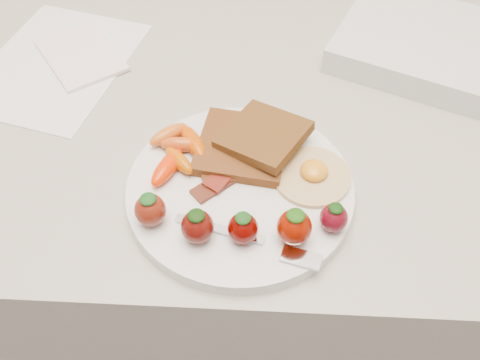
{
  "coord_description": "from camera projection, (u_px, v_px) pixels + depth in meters",
  "views": [
    {
      "loc": [
        0.05,
        1.15,
        1.41
      ],
      "look_at": [
        0.03,
        1.55,
        0.93
      ],
      "focal_mm": 40.0,
      "sensor_mm": 36.0,
      "label": 1
    }
  ],
  "objects": [
    {
      "name": "counter",
      "position": [
        229.0,
        271.0,
        1.09
      ],
      "size": [
        2.0,
        0.6,
        0.9
      ],
      "primitive_type": "cube",
      "color": "gray",
      "rests_on": "ground"
    },
    {
      "name": "toast_upper",
      "position": [
        264.0,
        135.0,
        0.65
      ],
      "size": [
        0.13,
        0.13,
        0.02
      ],
      "primitive_type": "cube",
      "rotation": [
        0.0,
        -0.1,
        -0.54
      ],
      "color": "#301E0A",
      "rests_on": "toast_lower"
    },
    {
      "name": "bacon_strips",
      "position": [
        233.0,
        172.0,
        0.64
      ],
      "size": [
        0.1,
        0.1,
        0.01
      ],
      "color": "#3E1309",
      "rests_on": "plate"
    },
    {
      "name": "toast_lower",
      "position": [
        243.0,
        146.0,
        0.66
      ],
      "size": [
        0.12,
        0.12,
        0.01
      ],
      "primitive_type": "cube",
      "rotation": [
        0.0,
        0.0,
        -0.15
      ],
      "color": "#341208",
      "rests_on": "plate"
    },
    {
      "name": "fried_egg",
      "position": [
        312.0,
        175.0,
        0.64
      ],
      "size": [
        0.1,
        0.1,
        0.02
      ],
      "color": "beige",
      "rests_on": "plate"
    },
    {
      "name": "fork",
      "position": [
        256.0,
        242.0,
        0.58
      ],
      "size": [
        0.16,
        0.07,
        0.0
      ],
      "color": "silver",
      "rests_on": "plate"
    },
    {
      "name": "strawberries",
      "position": [
        240.0,
        222.0,
        0.57
      ],
      "size": [
        0.23,
        0.06,
        0.05
      ],
      "color": "#64190C",
      "rests_on": "plate"
    },
    {
      "name": "baby_carrots",
      "position": [
        178.0,
        150.0,
        0.65
      ],
      "size": [
        0.08,
        0.11,
        0.02
      ],
      "color": "#C14614",
      "rests_on": "plate"
    },
    {
      "name": "appliance",
      "position": [
        431.0,
        46.0,
        0.8
      ],
      "size": [
        0.33,
        0.3,
        0.04
      ],
      "primitive_type": "cube",
      "rotation": [
        0.0,
        0.0,
        -0.41
      ],
      "color": "silver",
      "rests_on": "counter"
    },
    {
      "name": "notepad",
      "position": [
        81.0,
        55.0,
        0.81
      ],
      "size": [
        0.16,
        0.17,
        0.01
      ],
      "primitive_type": "cube",
      "rotation": [
        0.0,
        0.0,
        0.63
      ],
      "color": "white",
      "rests_on": "paper_sheet"
    },
    {
      "name": "paper_sheet",
      "position": [
        56.0,
        64.0,
        0.8
      ],
      "size": [
        0.26,
        0.31,
        0.0
      ],
      "primitive_type": "cube",
      "rotation": [
        0.0,
        0.0,
        -0.26
      ],
      "color": "silver",
      "rests_on": "counter"
    },
    {
      "name": "plate",
      "position": [
        240.0,
        190.0,
        0.64
      ],
      "size": [
        0.27,
        0.27,
        0.02
      ],
      "primitive_type": "cylinder",
      "color": "silver",
      "rests_on": "counter"
    }
  ]
}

